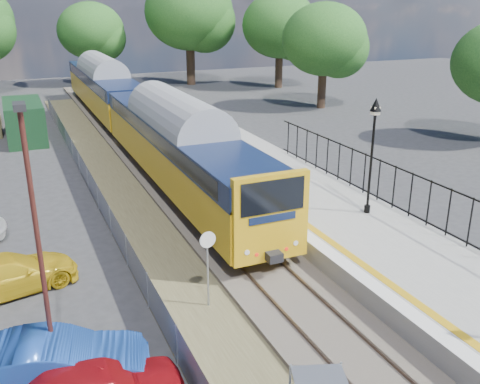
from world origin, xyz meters
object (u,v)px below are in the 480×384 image
train (131,107)px  carpark_lamp (37,236)px  speed_sign (208,257)px  car_yellow (8,274)px  victorian_lamp_north (374,129)px  car_blue (53,366)px

train → carpark_lamp: 24.04m
speed_sign → carpark_lamp: 5.43m
train → car_yellow: bearing=-114.5°
victorian_lamp_north → car_blue: victorian_lamp_north is taller
victorian_lamp_north → speed_sign: 8.66m
train → car_yellow: size_ratio=9.27×
car_blue → car_yellow: 5.59m
victorian_lamp_north → car_yellow: bearing=177.0°
train → car_yellow: train is taller
carpark_lamp → car_blue: bearing=-100.6°
carpark_lamp → car_yellow: carpark_lamp is taller
car_blue → speed_sign: bearing=-55.5°
car_yellow → speed_sign: bearing=-135.9°
victorian_lamp_north → carpark_lamp: 13.20m
carpark_lamp → car_blue: (-0.07, -0.39, -3.21)m
victorian_lamp_north → car_blue: 13.87m
speed_sign → car_yellow: (-5.59, 3.44, -1.07)m
victorian_lamp_north → car_blue: (-12.51, -4.81, -3.55)m
speed_sign → carpark_lamp: size_ratio=0.37×
train → carpark_lamp: size_ratio=5.88×
victorian_lamp_north → train: (-5.30, 18.47, -1.96)m
carpark_lamp → car_yellow: bearing=100.6°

